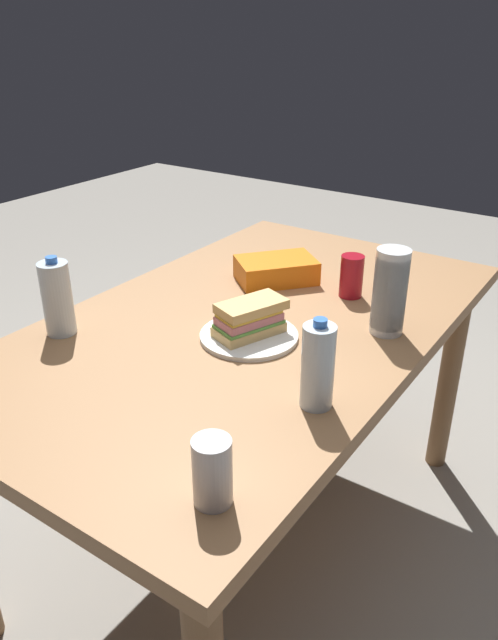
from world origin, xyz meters
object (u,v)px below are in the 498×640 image
object	(u,v)px
soda_can_red	(351,276)
water_bottle_spare	(57,298)
sandwich	(250,318)
paper_plate	(249,336)
dining_table	(249,352)
chip_bag	(276,270)
water_bottle_tall	(318,366)
soda_can_silver	(212,472)
plastic_cup_stack	(390,292)

from	to	relation	value
soda_can_red	water_bottle_spare	bearing A→B (deg)	140.96
sandwich	soda_can_red	xyz separation A→B (m)	(0.37, -0.09, 0.01)
paper_plate	water_bottle_spare	distance (m)	0.48
dining_table	water_bottle_spare	bearing A→B (deg)	133.23
paper_plate	chip_bag	bearing A→B (deg)	21.92
paper_plate	water_bottle_spare	size ratio (longest dim) A/B	1.20
sandwich	chip_bag	size ratio (longest dim) A/B	0.89
sandwich	chip_bag	distance (m)	0.38
chip_bag	dining_table	bearing A→B (deg)	56.90
chip_bag	soda_can_red	bearing A→B (deg)	135.48
water_bottle_tall	soda_can_silver	distance (m)	0.34
paper_plate	soda_can_silver	distance (m)	0.58
water_bottle_spare	paper_plate	bearing A→B (deg)	-59.24
paper_plate	chip_bag	distance (m)	0.38
soda_can_red	chip_bag	distance (m)	0.24
sandwich	soda_can_silver	world-z (taller)	soda_can_silver
soda_can_red	water_bottle_tall	xyz separation A→B (m)	(-0.54, -0.18, 0.03)
water_bottle_tall	plastic_cup_stack	world-z (taller)	plastic_cup_stack
chip_bag	soda_can_silver	xyz separation A→B (m)	(-0.86, -0.42, 0.03)
dining_table	water_bottle_tall	xyz separation A→B (m)	(-0.25, -0.34, 0.19)
paper_plate	soda_can_red	bearing A→B (deg)	-14.04
chip_bag	water_bottle_tall	world-z (taller)	water_bottle_tall
plastic_cup_stack	sandwich	bearing A→B (deg)	129.43
plastic_cup_stack	water_bottle_tall	bearing A→B (deg)	-178.32
soda_can_red	water_bottle_spare	xyz separation A→B (m)	(-0.62, 0.50, 0.03)
plastic_cup_stack	soda_can_red	bearing A→B (deg)	48.72
soda_can_red	plastic_cup_stack	bearing A→B (deg)	-131.28
water_bottle_tall	water_bottle_spare	world-z (taller)	water_bottle_spare
water_bottle_tall	water_bottle_spare	bearing A→B (deg)	96.56
chip_bag	water_bottle_spare	distance (m)	0.66
chip_bag	soda_can_silver	world-z (taller)	soda_can_silver
water_bottle_tall	chip_bag	bearing A→B (deg)	39.16
paper_plate	water_bottle_tall	size ratio (longest dim) A/B	1.25
water_bottle_spare	soda_can_silver	xyz separation A→B (m)	(-0.26, -0.68, -0.03)
water_bottle_spare	chip_bag	bearing A→B (deg)	-24.11
soda_can_silver	soda_can_red	bearing A→B (deg)	11.55
plastic_cup_stack	soda_can_silver	distance (m)	0.73
paper_plate	water_bottle_tall	distance (m)	0.33
chip_bag	plastic_cup_stack	bearing A→B (deg)	112.29
water_bottle_tall	soda_can_silver	world-z (taller)	water_bottle_tall
soda_can_red	water_bottle_tall	bearing A→B (deg)	-161.14
paper_plate	water_bottle_spare	world-z (taller)	water_bottle_spare
soda_can_red	plastic_cup_stack	size ratio (longest dim) A/B	0.55
paper_plate	soda_can_red	world-z (taller)	soda_can_red
dining_table	chip_bag	distance (m)	0.31
sandwich	plastic_cup_stack	world-z (taller)	plastic_cup_stack
dining_table	water_bottle_spare	distance (m)	0.52
chip_bag	water_bottle_spare	world-z (taller)	water_bottle_spare
soda_can_silver	water_bottle_tall	bearing A→B (deg)	-0.70
dining_table	water_bottle_tall	distance (m)	0.46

